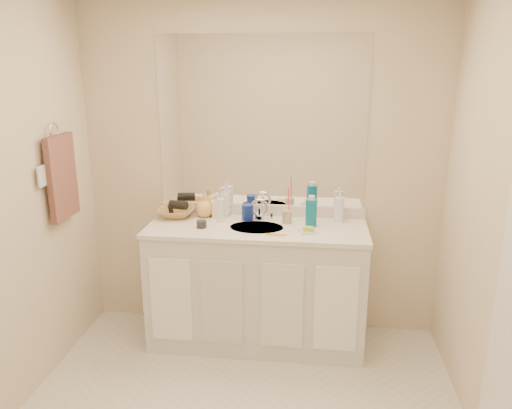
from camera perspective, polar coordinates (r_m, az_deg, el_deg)
The scene contains 25 objects.
wall_back at distance 3.62m, azimuth 0.62°, elevation 3.69°, with size 2.60×0.02×2.40m, color beige.
vanity_cabinet at distance 3.62m, azimuth 0.10°, elevation -9.34°, with size 1.50×0.55×0.85m, color silver.
countertop at distance 3.45m, azimuth 0.10°, elevation -2.73°, with size 1.52×0.57×0.03m, color white.
backsplash at distance 3.68m, azimuth 0.58°, elevation -0.62°, with size 1.52×0.03×0.08m, color silver.
sink_basin at distance 3.43m, azimuth 0.06°, elevation -2.78°, with size 0.37×0.37×0.02m, color beige.
faucet at distance 3.58m, azimuth 0.40°, elevation -0.85°, with size 0.02×0.02×0.11m, color silver.
mirror at distance 3.56m, azimuth 0.62°, elevation 9.34°, with size 1.48×0.01×1.20m, color white.
blue_mug at distance 3.57m, azimuth -0.98°, elevation -0.89°, with size 0.08×0.08×0.11m, color navy.
tan_cup at distance 3.51m, azimuth 3.56°, elevation -1.41°, with size 0.07×0.07×0.09m, color tan.
toothbrush at distance 3.48m, azimuth 3.75°, elevation 0.23°, with size 0.01×0.01×0.21m, color #FF437A.
mouthwash_bottle at distance 3.45m, azimuth 6.33°, elevation -0.93°, with size 0.08×0.08×0.19m, color #0B668A.
clear_pump_bottle at distance 3.57m, azimuth 9.50°, elevation -0.56°, with size 0.07×0.07×0.18m, color white.
soap_dish at distance 3.34m, azimuth 5.95°, elevation -3.05°, with size 0.11×0.09×0.01m, color silver.
green_soap at distance 3.34m, azimuth 5.96°, elevation -2.77°, with size 0.07×0.05×0.03m, color #ABCC31.
orange_comb at distance 3.27m, azimuth 2.35°, elevation -3.47°, with size 0.13×0.03×0.01m, color orange.
dark_jar at distance 3.43m, azimuth -6.24°, elevation -2.24°, with size 0.07×0.07×0.05m, color black.
extra_white_bottle at distance 3.53m, azimuth -4.03°, elevation -0.65°, with size 0.05×0.05×0.17m, color white.
soap_bottle_white at distance 3.66m, azimuth -3.60°, elevation 0.41°, with size 0.08×0.09×0.22m, color white.
soap_bottle_cream at distance 3.64m, azimuth -4.48°, elevation -0.03°, with size 0.08×0.08×0.18m, color #FFF1CF.
soap_bottle_yellow at distance 3.66m, azimuth -5.90°, elevation -0.09°, with size 0.13×0.13×0.17m, color #E7B659.
wicker_basket at distance 3.69m, azimuth -9.11°, elevation -0.90°, with size 0.27×0.27×0.07m, color #A57942.
hair_dryer at distance 3.67m, azimuth -8.85°, elevation -0.05°, with size 0.07×0.07×0.13m, color black.
towel_ring at distance 3.45m, azimuth -22.09°, elevation 7.80°, with size 0.11×0.11×0.01m, color silver.
hand_towel at distance 3.49m, azimuth -21.29°, elevation 2.94°, with size 0.04×0.32×0.55m, color #51302B.
switch_plate at distance 3.32m, azimuth -23.30°, elevation 2.98°, with size 0.01×0.09×0.13m, color silver.
Camera 1 is at (0.39, -2.22, 1.97)m, focal length 35.00 mm.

